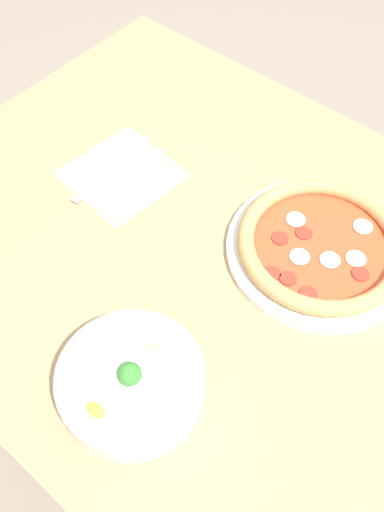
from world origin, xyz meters
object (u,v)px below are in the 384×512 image
Objects in this scene: bowl at (133,383)px; fork at (133,179)px; pizza at (321,246)px; knife at (116,165)px.

fork is at bearing -46.09° from bowl.
pizza is 0.38m from knife.
fork is 0.05m from knife.
pizza is 0.36m from bowl.
bowl is 1.12× the size of fork.
pizza is 1.50× the size of bowl.
knife is (0.38, 0.07, -0.01)m from pizza.
fork is at bearing 79.02° from knife.
bowl is (0.06, 0.35, 0.01)m from pizza.
knife is at bearing -100.98° from fork.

